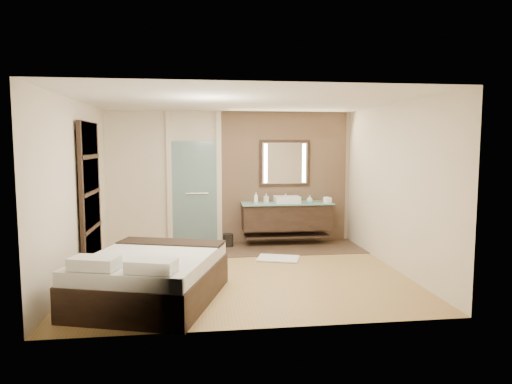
{
  "coord_description": "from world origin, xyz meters",
  "views": [
    {
      "loc": [
        -0.68,
        -7.08,
        2.04
      ],
      "look_at": [
        0.3,
        0.6,
        1.23
      ],
      "focal_mm": 32.0,
      "sensor_mm": 36.0,
      "label": 1
    }
  ],
  "objects": [
    {
      "name": "cup",
      "position": [
        1.92,
        1.91,
        0.92
      ],
      "size": [
        0.17,
        0.17,
        0.1
      ],
      "primitive_type": "imported",
      "rotation": [
        0.0,
        0.0,
        0.43
      ],
      "color": "white",
      "rests_on": "vanity"
    },
    {
      "name": "soap_bottle_b",
      "position": [
        0.69,
        1.99,
        0.96
      ],
      "size": [
        0.1,
        0.1,
        0.18
      ],
      "primitive_type": "imported",
      "rotation": [
        0.0,
        0.0,
        0.18
      ],
      "color": "#B2B2B2",
      "rests_on": "vanity"
    },
    {
      "name": "soap_bottle_c",
      "position": [
        1.54,
        1.79,
        0.94
      ],
      "size": [
        0.16,
        0.16,
        0.15
      ],
      "primitive_type": "imported",
      "rotation": [
        0.0,
        0.0,
        -0.41
      ],
      "color": "#ABD7CE",
      "rests_on": "vanity"
    },
    {
      "name": "bath_mat",
      "position": [
        0.72,
        0.75,
        0.02
      ],
      "size": [
        0.84,
        0.7,
        0.02
      ],
      "primitive_type": "cube",
      "rotation": [
        0.0,
        0.0,
        -0.32
      ],
      "color": "silver",
      "rests_on": "floor"
    },
    {
      "name": "tile_strip",
      "position": [
        0.6,
        1.6,
        0.01
      ],
      "size": [
        3.8,
        1.3,
        0.01
      ],
      "primitive_type": "cube",
      "color": "#3B2B20",
      "rests_on": "floor"
    },
    {
      "name": "waste_bin",
      "position": [
        -0.1,
        1.85,
        0.13
      ],
      "size": [
        0.24,
        0.24,
        0.26
      ],
      "primitive_type": "cylinder",
      "rotation": [
        0.0,
        0.0,
        0.17
      ],
      "color": "black",
      "rests_on": "floor"
    },
    {
      "name": "vanity",
      "position": [
        1.1,
        1.92,
        0.58
      ],
      "size": [
        1.85,
        0.55,
        0.88
      ],
      "color": "black",
      "rests_on": "stone_wall"
    },
    {
      "name": "soap_bottle_a",
      "position": [
        0.47,
        1.89,
        0.97
      ],
      "size": [
        0.11,
        0.11,
        0.22
      ],
      "primitive_type": "imported",
      "rotation": [
        0.0,
        0.0,
        0.41
      ],
      "color": "white",
      "rests_on": "vanity"
    },
    {
      "name": "stone_wall",
      "position": [
        1.1,
        2.21,
        1.35
      ],
      "size": [
        2.6,
        0.08,
        2.7
      ],
      "primitive_type": "cube",
      "color": "tan",
      "rests_on": "floor"
    },
    {
      "name": "shoji_partition",
      "position": [
        -2.43,
        0.6,
        1.21
      ],
      "size": [
        0.06,
        1.2,
        2.4
      ],
      "color": "black",
      "rests_on": "floor"
    },
    {
      "name": "floor",
      "position": [
        0.0,
        0.0,
        0.0
      ],
      "size": [
        5.0,
        5.0,
        0.0
      ],
      "primitive_type": "plane",
      "color": "#9C7441",
      "rests_on": "ground"
    },
    {
      "name": "tissue_box",
      "position": [
        1.92,
        1.82,
        0.92
      ],
      "size": [
        0.16,
        0.16,
        0.1
      ],
      "primitive_type": "cube",
      "rotation": [
        0.0,
        0.0,
        0.38
      ],
      "color": "white",
      "rests_on": "vanity"
    },
    {
      "name": "bed",
      "position": [
        -1.3,
        -1.16,
        0.31
      ],
      "size": [
        2.09,
        2.35,
        0.76
      ],
      "rotation": [
        0.0,
        0.0,
        -0.3
      ],
      "color": "black",
      "rests_on": "floor"
    },
    {
      "name": "frosted_door",
      "position": [
        -0.75,
        2.2,
        1.14
      ],
      "size": [
        1.1,
        0.12,
        2.7
      ],
      "color": "#9FC9C9",
      "rests_on": "floor"
    },
    {
      "name": "mirror_unit",
      "position": [
        1.1,
        2.16,
        1.65
      ],
      "size": [
        1.06,
        0.04,
        0.96
      ],
      "color": "black",
      "rests_on": "stone_wall"
    }
  ]
}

